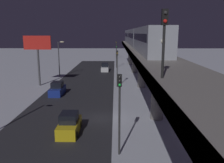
{
  "coord_description": "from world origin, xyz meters",
  "views": [
    {
      "loc": [
        -1.54,
        24.76,
        9.39
      ],
      "look_at": [
        -1.0,
        -13.77,
        1.35
      ],
      "focal_mm": 37.52,
      "sensor_mm": 36.0,
      "label": 1
    }
  ],
  "objects_px": {
    "sedan_blue": "(57,89)",
    "traffic_light_distant": "(116,47)",
    "sedan_yellow": "(69,125)",
    "traffic_light_far": "(117,52)",
    "commercial_billboard": "(38,48)",
    "rail_signal": "(164,32)",
    "subway_train": "(137,37)",
    "sedan_white": "(105,68)",
    "traffic_light_mid": "(117,63)",
    "traffic_light_near": "(120,103)"
  },
  "relations": [
    {
      "from": "sedan_blue",
      "to": "traffic_light_mid",
      "type": "height_order",
      "value": "traffic_light_mid"
    },
    {
      "from": "traffic_light_distant",
      "to": "subway_train",
      "type": "bearing_deg",
      "value": 96.66
    },
    {
      "from": "traffic_light_mid",
      "to": "traffic_light_far",
      "type": "height_order",
      "value": "same"
    },
    {
      "from": "sedan_blue",
      "to": "traffic_light_distant",
      "type": "relative_size",
      "value": 0.69
    },
    {
      "from": "traffic_light_mid",
      "to": "traffic_light_distant",
      "type": "distance_m",
      "value": 47.05
    },
    {
      "from": "traffic_light_mid",
      "to": "sedan_white",
      "type": "bearing_deg",
      "value": -80.65
    },
    {
      "from": "sedan_yellow",
      "to": "sedan_blue",
      "type": "relative_size",
      "value": 0.92
    },
    {
      "from": "sedan_yellow",
      "to": "sedan_white",
      "type": "bearing_deg",
      "value": 87.22
    },
    {
      "from": "rail_signal",
      "to": "traffic_light_mid",
      "type": "distance_m",
      "value": 27.2
    },
    {
      "from": "sedan_blue",
      "to": "traffic_light_far",
      "type": "bearing_deg",
      "value": -107.91
    },
    {
      "from": "traffic_light_mid",
      "to": "traffic_light_far",
      "type": "bearing_deg",
      "value": -90.0
    },
    {
      "from": "subway_train",
      "to": "traffic_light_near",
      "type": "height_order",
      "value": "subway_train"
    },
    {
      "from": "subway_train",
      "to": "traffic_light_near",
      "type": "distance_m",
      "value": 34.34
    },
    {
      "from": "traffic_light_distant",
      "to": "commercial_billboard",
      "type": "height_order",
      "value": "commercial_billboard"
    },
    {
      "from": "commercial_billboard",
      "to": "rail_signal",
      "type": "bearing_deg",
      "value": 121.02
    },
    {
      "from": "traffic_light_near",
      "to": "traffic_light_distant",
      "type": "height_order",
      "value": "same"
    },
    {
      "from": "traffic_light_distant",
      "to": "commercial_billboard",
      "type": "relative_size",
      "value": 0.72
    },
    {
      "from": "sedan_yellow",
      "to": "traffic_light_mid",
      "type": "bearing_deg",
      "value": 76.43
    },
    {
      "from": "commercial_billboard",
      "to": "traffic_light_distant",
      "type": "bearing_deg",
      "value": -106.92
    },
    {
      "from": "sedan_blue",
      "to": "commercial_billboard",
      "type": "relative_size",
      "value": 0.49
    },
    {
      "from": "traffic_light_mid",
      "to": "subway_train",
      "type": "bearing_deg",
      "value": -112.68
    },
    {
      "from": "sedan_blue",
      "to": "traffic_light_mid",
      "type": "xyz_separation_m",
      "value": [
        -9.3,
        -5.25,
        3.4
      ]
    },
    {
      "from": "rail_signal",
      "to": "traffic_light_far",
      "type": "distance_m",
      "value": 50.44
    },
    {
      "from": "sedan_yellow",
      "to": "traffic_light_distant",
      "type": "xyz_separation_m",
      "value": [
        -4.7,
        -66.52,
        3.41
      ]
    },
    {
      "from": "sedan_yellow",
      "to": "commercial_billboard",
      "type": "distance_m",
      "value": 23.21
    },
    {
      "from": "traffic_light_far",
      "to": "traffic_light_distant",
      "type": "height_order",
      "value": "same"
    },
    {
      "from": "subway_train",
      "to": "rail_signal",
      "type": "height_order",
      "value": "rail_signal"
    },
    {
      "from": "traffic_light_mid",
      "to": "sedan_yellow",
      "type": "bearing_deg",
      "value": 76.43
    },
    {
      "from": "sedan_yellow",
      "to": "traffic_light_near",
      "type": "xyz_separation_m",
      "value": [
        -4.7,
        4.06,
        3.41
      ]
    },
    {
      "from": "sedan_white",
      "to": "traffic_light_distant",
      "type": "bearing_deg",
      "value": 84.38
    },
    {
      "from": "sedan_yellow",
      "to": "traffic_light_near",
      "type": "height_order",
      "value": "traffic_light_near"
    },
    {
      "from": "traffic_light_distant",
      "to": "commercial_billboard",
      "type": "bearing_deg",
      "value": 73.08
    },
    {
      "from": "subway_train",
      "to": "traffic_light_mid",
      "type": "xyz_separation_m",
      "value": [
        4.29,
        10.27,
        -4.3
      ]
    },
    {
      "from": "subway_train",
      "to": "sedan_blue",
      "type": "relative_size",
      "value": 12.65
    },
    {
      "from": "sedan_white",
      "to": "traffic_light_far",
      "type": "height_order",
      "value": "traffic_light_far"
    },
    {
      "from": "sedan_white",
      "to": "commercial_billboard",
      "type": "relative_size",
      "value": 0.49
    },
    {
      "from": "sedan_blue",
      "to": "sedan_white",
      "type": "height_order",
      "value": "same"
    },
    {
      "from": "subway_train",
      "to": "sedan_blue",
      "type": "bearing_deg",
      "value": 48.8
    },
    {
      "from": "sedan_white",
      "to": "commercial_billboard",
      "type": "distance_m",
      "value": 20.95
    },
    {
      "from": "sedan_blue",
      "to": "traffic_light_distant",
      "type": "height_order",
      "value": "traffic_light_distant"
    },
    {
      "from": "commercial_billboard",
      "to": "sedan_yellow",
      "type": "bearing_deg",
      "value": 114.62
    },
    {
      "from": "subway_train",
      "to": "sedan_blue",
      "type": "distance_m",
      "value": 22.03
    },
    {
      "from": "rail_signal",
      "to": "traffic_light_far",
      "type": "bearing_deg",
      "value": -87.16
    },
    {
      "from": "rail_signal",
      "to": "traffic_light_distant",
      "type": "distance_m",
      "value": 73.86
    },
    {
      "from": "sedan_blue",
      "to": "rail_signal",
      "type": "bearing_deg",
      "value": 118.94
    },
    {
      "from": "sedan_yellow",
      "to": "traffic_light_near",
      "type": "distance_m",
      "value": 7.09
    },
    {
      "from": "rail_signal",
      "to": "sedan_yellow",
      "type": "height_order",
      "value": "rail_signal"
    },
    {
      "from": "traffic_light_distant",
      "to": "sedan_blue",
      "type": "bearing_deg",
      "value": 79.92
    },
    {
      "from": "sedan_yellow",
      "to": "traffic_light_far",
      "type": "height_order",
      "value": "traffic_light_far"
    },
    {
      "from": "rail_signal",
      "to": "sedan_yellow",
      "type": "distance_m",
      "value": 13.31
    }
  ]
}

